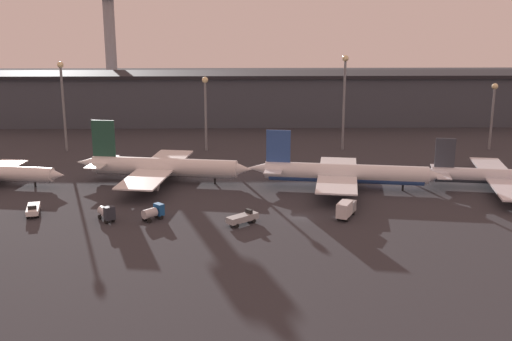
# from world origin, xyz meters

# --- Properties ---
(ground) EXTENTS (600.00, 600.00, 0.00)m
(ground) POSITION_xyz_m (0.00, 0.00, 0.00)
(ground) COLOR #2D2D33
(terminal_building) EXTENTS (207.84, 20.91, 18.10)m
(terminal_building) POSITION_xyz_m (0.00, 103.93, 9.11)
(terminal_building) COLOR #3D424C
(terminal_building) RESTS_ON ground
(airplane_1) EXTENTS (43.86, 38.66, 14.85)m
(airplane_1) POSITION_xyz_m (-31.07, 26.99, 3.68)
(airplane_1) COLOR white
(airplane_1) RESTS_ON ground
(airplane_2) EXTENTS (45.99, 33.46, 13.54)m
(airplane_2) POSITION_xyz_m (12.14, 20.50, 3.63)
(airplane_2) COLOR white
(airplane_2) RESTS_ON ground
(airplane_3) EXTENTS (41.32, 38.62, 11.69)m
(airplane_3) POSITION_xyz_m (49.93, 19.52, 2.93)
(airplane_3) COLOR silver
(airplane_3) RESTS_ON ground
(service_vehicle_0) EXTENTS (5.05, 7.26, 3.63)m
(service_vehicle_0) POSITION_xyz_m (9.50, -0.73, 2.00)
(service_vehicle_0) COLOR #9EA3A8
(service_vehicle_0) RESTS_ON ground
(service_vehicle_1) EXTENTS (3.93, 7.24, 2.53)m
(service_vehicle_1) POSITION_xyz_m (-54.63, 2.43, 1.19)
(service_vehicle_1) COLOR white
(service_vehicle_1) RESTS_ON ground
(service_vehicle_2) EXTENTS (4.53, 4.56, 3.10)m
(service_vehicle_2) POSITION_xyz_m (-29.40, -1.31, 1.63)
(service_vehicle_2) COLOR #195199
(service_vehicle_2) RESTS_ON ground
(service_vehicle_3) EXTENTS (6.59, 5.99, 2.74)m
(service_vehicle_3) POSITION_xyz_m (-11.41, -4.11, 1.30)
(service_vehicle_3) COLOR #9EA3A8
(service_vehicle_3) RESTS_ON ground
(service_vehicle_4) EXTENTS (4.32, 5.06, 3.39)m
(service_vehicle_4) POSITION_xyz_m (-38.68, -1.64, 1.69)
(service_vehicle_4) COLOR #282D38
(service_vehicle_4) RESTS_ON ground
(lamp_post_0) EXTENTS (1.80, 1.80, 26.05)m
(lamp_post_0) POSITION_xyz_m (-63.26, 60.68, 16.48)
(lamp_post_0) COLOR slate
(lamp_post_0) RESTS_ON ground
(lamp_post_1) EXTENTS (1.80, 1.80, 21.67)m
(lamp_post_1) POSITION_xyz_m (-22.28, 60.68, 14.05)
(lamp_post_1) COLOR slate
(lamp_post_1) RESTS_ON ground
(lamp_post_2) EXTENTS (1.80, 1.80, 27.72)m
(lamp_post_2) POSITION_xyz_m (17.96, 60.68, 17.39)
(lamp_post_2) COLOR slate
(lamp_post_2) RESTS_ON ground
(lamp_post_3) EXTENTS (1.80, 1.80, 19.62)m
(lamp_post_3) POSITION_xyz_m (61.74, 60.68, 12.89)
(lamp_post_3) COLOR slate
(lamp_post_3) RESTS_ON ground
(control_tower) EXTENTS (9.00, 9.00, 50.39)m
(control_tower) POSITION_xyz_m (-64.30, 136.54, 28.95)
(control_tower) COLOR #99999E
(control_tower) RESTS_ON ground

